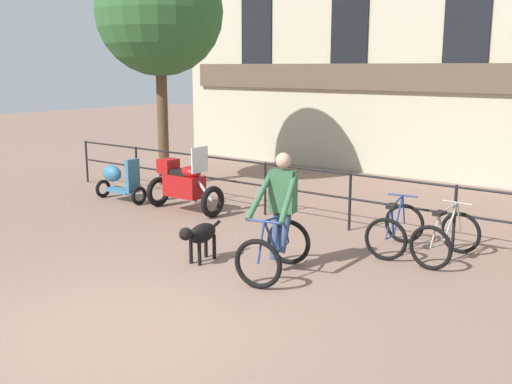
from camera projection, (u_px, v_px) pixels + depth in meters
ground_plane at (121, 329)px, 6.68m from camera, size 60.00×60.00×0.00m
canal_railing at (350, 191)px, 10.57m from camera, size 15.05×0.05×1.05m
cyclist_with_bike at (278, 221)px, 8.36m from camera, size 0.93×1.29×1.70m
dog at (200, 235)px, 8.87m from camera, size 0.29×0.97×0.61m
parked_motorcycle at (184, 184)px, 11.99m from camera, size 1.66×0.64×1.35m
parked_bicycle_near_lamp at (395, 229)px, 9.43m from camera, size 0.83×1.20×0.86m
parked_bicycle_mid_left at (446, 238)px, 8.94m from camera, size 0.73×1.15×0.86m
parked_scooter at (119, 180)px, 12.97m from camera, size 1.28×0.41×0.96m
tree_canalside_left at (159, 12)px, 13.92m from camera, size 2.99×2.99×5.63m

